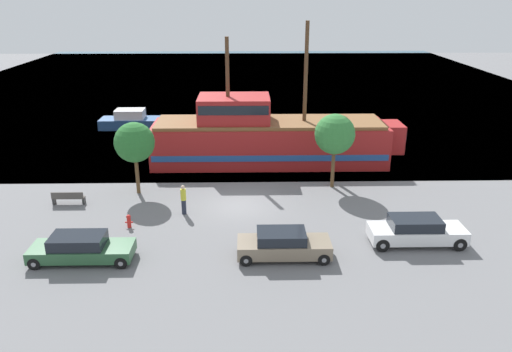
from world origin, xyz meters
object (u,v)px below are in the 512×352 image
at_px(fire_hydrant, 129,221).
at_px(parked_car_curb_front, 81,248).
at_px(bench_promenade_east, 68,198).
at_px(pedestrian_walking_near, 183,199).
at_px(parked_car_curb_rear, 416,231).
at_px(moored_boat_dockside, 362,131).
at_px(pirate_ship, 267,138).
at_px(moored_boat_outer, 135,121).
at_px(parked_car_curb_mid, 283,245).

bearing_deg(fire_hydrant, parked_car_curb_front, -112.50).
relative_size(bench_promenade_east, pedestrian_walking_near, 1.08).
height_order(parked_car_curb_rear, fire_hydrant, parked_car_curb_rear).
distance_m(parked_car_curb_front, fire_hydrant, 3.94).
xyz_separation_m(parked_car_curb_front, bench_promenade_east, (-2.93, 6.91, -0.23)).
distance_m(moored_boat_dockside, parked_car_curb_rear, 19.62).
height_order(pirate_ship, moored_boat_outer, pirate_ship).
height_order(moored_boat_outer, bench_promenade_east, moored_boat_outer).
distance_m(pirate_ship, fire_hydrant, 13.89).
distance_m(moored_boat_outer, parked_car_curb_mid, 28.11).
xyz_separation_m(moored_boat_outer, parked_car_curb_front, (2.63, -25.32, 0.00)).
distance_m(moored_boat_dockside, parked_car_curb_front, 27.85).
bearing_deg(moored_boat_outer, moored_boat_dockside, -11.74).
distance_m(moored_boat_dockside, moored_boat_outer, 21.41).
distance_m(moored_boat_dockside, parked_car_curb_mid, 22.49).
relative_size(moored_boat_outer, bench_promenade_east, 3.46).
xyz_separation_m(pirate_ship, pedestrian_walking_near, (-5.28, -9.38, -1.03)).
xyz_separation_m(bench_promenade_east, pedestrian_walking_near, (7.29, -1.52, 0.47)).
bearing_deg(pirate_ship, pedestrian_walking_near, -119.38).
bearing_deg(pirate_ship, parked_car_curb_rear, -61.73).
height_order(moored_boat_outer, parked_car_curb_rear, moored_boat_outer).
relative_size(pirate_ship, parked_car_curb_mid, 4.11).
distance_m(parked_car_curb_mid, pedestrian_walking_near, 7.61).
bearing_deg(parked_car_curb_mid, fire_hydrant, 157.28).
relative_size(pirate_ship, fire_hydrant, 24.59).
height_order(parked_car_curb_rear, bench_promenade_east, parked_car_curb_rear).
bearing_deg(parked_car_curb_front, bench_promenade_east, 112.98).
bearing_deg(pirate_ship, fire_hydrant, -126.12).
bearing_deg(moored_boat_outer, pedestrian_walking_near, -70.68).
bearing_deg(fire_hydrant, pedestrian_walking_near, 31.78).
height_order(moored_boat_dockside, pedestrian_walking_near, moored_boat_dockside).
relative_size(pirate_ship, parked_car_curb_rear, 3.83).
xyz_separation_m(moored_boat_outer, bench_promenade_east, (-0.30, -18.41, -0.23)).
bearing_deg(parked_car_curb_front, moored_boat_outer, 95.93).
bearing_deg(pedestrian_walking_near, fire_hydrant, -148.22).
xyz_separation_m(moored_boat_dockside, parked_car_curb_front, (-18.34, -20.96, -0.07)).
xyz_separation_m(moored_boat_outer, parked_car_curb_rear, (19.47, -23.92, 0.07)).
bearing_deg(moored_boat_dockside, bench_promenade_east, -146.55).
height_order(parked_car_curb_front, bench_promenade_east, parked_car_curb_front).
xyz_separation_m(moored_boat_dockside, fire_hydrant, (-16.83, -17.33, -0.34)).
bearing_deg(moored_boat_dockside, parked_car_curb_front, -131.18).
height_order(moored_boat_outer, parked_car_curb_front, moored_boat_outer).
distance_m(moored_boat_outer, parked_car_curb_rear, 30.84).
bearing_deg(bench_promenade_east, parked_car_curb_front, -67.02).
bearing_deg(bench_promenade_east, parked_car_curb_rear, -15.59).
xyz_separation_m(pirate_ship, fire_hydrant, (-8.14, -11.15, -1.54)).
height_order(bench_promenade_east, pedestrian_walking_near, pedestrian_walking_near).
relative_size(parked_car_curb_front, fire_hydrant, 6.45).
relative_size(parked_car_curb_mid, parked_car_curb_rear, 0.93).
relative_size(moored_boat_dockside, parked_car_curb_front, 1.41).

